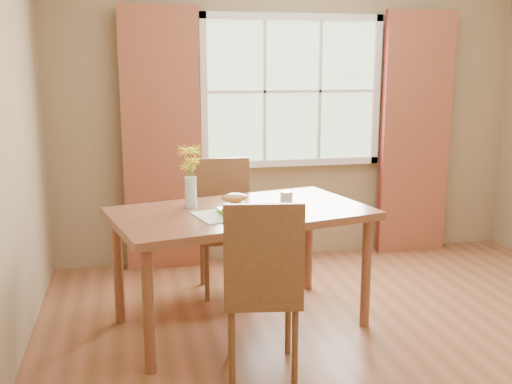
{
  "coord_description": "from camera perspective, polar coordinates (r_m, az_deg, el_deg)",
  "views": [
    {
      "loc": [
        -1.42,
        -3.26,
        1.73
      ],
      "look_at": [
        -0.63,
        0.43,
        0.93
      ],
      "focal_mm": 42.0,
      "sensor_mm": 36.0,
      "label": 1
    }
  ],
  "objects": [
    {
      "name": "dining_table",
      "position": [
        3.93,
        -1.43,
        -2.87
      ],
      "size": [
        1.81,
        1.28,
        0.8
      ],
      "rotation": [
        0.0,
        0.0,
        0.23
      ],
      "color": "brown",
      "rests_on": "room"
    },
    {
      "name": "room",
      "position": [
        3.57,
        11.46,
        5.71
      ],
      "size": [
        4.24,
        3.84,
        2.74
      ],
      "color": "brown",
      "rests_on": "ground"
    },
    {
      "name": "chair_far",
      "position": [
        4.65,
        -3.01,
        -2.57
      ],
      "size": [
        0.43,
        0.43,
        1.02
      ],
      "rotation": [
        0.0,
        0.0,
        -0.02
      ],
      "color": "brown",
      "rests_on": "room"
    },
    {
      "name": "plate",
      "position": [
        3.81,
        -1.55,
        -1.9
      ],
      "size": [
        0.29,
        0.29,
        0.01
      ],
      "primitive_type": "cube",
      "rotation": [
        0.0,
        0.0,
        0.22
      ],
      "color": "#8BDC37",
      "rests_on": "placemat"
    },
    {
      "name": "chair_near",
      "position": [
        3.32,
        0.64,
        -8.56
      ],
      "size": [
        0.49,
        0.49,
        1.03
      ],
      "rotation": [
        0.0,
        0.0,
        -0.15
      ],
      "color": "brown",
      "rests_on": "room"
    },
    {
      "name": "placemat",
      "position": [
        3.78,
        -2.28,
        -2.15
      ],
      "size": [
        0.52,
        0.43,
        0.01
      ],
      "primitive_type": "cube",
      "rotation": [
        0.0,
        0.0,
        0.25
      ],
      "color": "beige",
      "rests_on": "dining_table"
    },
    {
      "name": "flower_vase",
      "position": [
        3.97,
        -6.28,
        2.1
      ],
      "size": [
        0.17,
        0.17,
        0.41
      ],
      "color": "silver",
      "rests_on": "dining_table"
    },
    {
      "name": "croissant_sandwich",
      "position": [
        3.73,
        -2.07,
        -1.11
      ],
      "size": [
        0.19,
        0.15,
        0.13
      ],
      "rotation": [
        0.0,
        0.0,
        0.17
      ],
      "color": "gold",
      "rests_on": "plate"
    },
    {
      "name": "curtain_right",
      "position": [
        5.69,
        14.94,
        5.29
      ],
      "size": [
        0.65,
        0.08,
        2.2
      ],
      "primitive_type": "cube",
      "color": "maroon",
      "rests_on": "room"
    },
    {
      "name": "curtain_left",
      "position": [
        5.08,
        -8.97,
        4.78
      ],
      "size": [
        0.65,
        0.08,
        2.2
      ],
      "primitive_type": "cube",
      "color": "maroon",
      "rests_on": "room"
    },
    {
      "name": "window",
      "position": [
        5.33,
        3.45,
        9.55
      ],
      "size": [
        1.62,
        0.06,
        1.32
      ],
      "color": "#9FBF91",
      "rests_on": "room"
    },
    {
      "name": "water_glass",
      "position": [
        3.9,
        2.91,
        -0.88
      ],
      "size": [
        0.08,
        0.08,
        0.12
      ],
      "color": "silver",
      "rests_on": "dining_table"
    }
  ]
}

